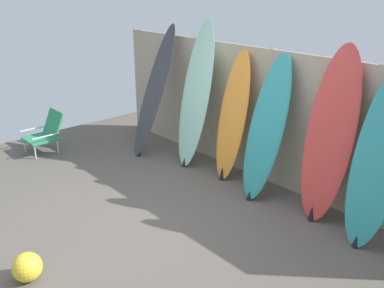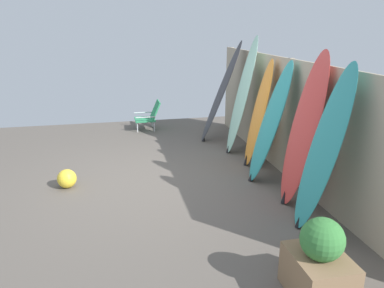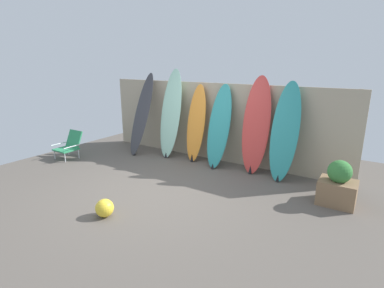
# 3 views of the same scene
# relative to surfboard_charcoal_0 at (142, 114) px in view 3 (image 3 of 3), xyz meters

# --- Properties ---
(ground) EXTENTS (7.68, 7.68, 0.00)m
(ground) POSITION_rel_surfboard_charcoal_0_xyz_m (1.83, -1.50, -0.99)
(ground) COLOR #5B544C
(fence_back) EXTENTS (6.08, 0.11, 1.80)m
(fence_back) POSITION_rel_surfboard_charcoal_0_xyz_m (1.83, 0.51, -0.09)
(fence_back) COLOR tan
(fence_back) RESTS_ON ground
(surfboard_charcoal_0) EXTENTS (0.50, 0.84, 2.00)m
(surfboard_charcoal_0) POSITION_rel_surfboard_charcoal_0_xyz_m (0.00, 0.00, 0.00)
(surfboard_charcoal_0) COLOR #38383D
(surfboard_charcoal_0) RESTS_ON ground
(surfboard_seafoam_1) EXTENTS (0.59, 0.55, 2.11)m
(surfboard_seafoam_1) POSITION_rel_surfboard_charcoal_0_xyz_m (0.80, 0.15, 0.06)
(surfboard_seafoam_1) COLOR #9ED6BC
(surfboard_seafoam_1) RESTS_ON ground
(surfboard_orange_2) EXTENTS (0.47, 0.43, 1.77)m
(surfboard_orange_2) POSITION_rel_surfboard_charcoal_0_xyz_m (1.48, 0.20, -0.12)
(surfboard_orange_2) COLOR orange
(surfboard_orange_2) RESTS_ON ground
(surfboard_teal_3) EXTENTS (0.51, 0.61, 1.81)m
(surfboard_teal_3) POSITION_rel_surfboard_charcoal_0_xyz_m (2.13, 0.13, -0.09)
(surfboard_teal_3) COLOR teal
(surfboard_teal_3) RESTS_ON ground
(surfboard_red_4) EXTENTS (0.59, 0.48, 2.01)m
(surfboard_red_4) POSITION_rel_surfboard_charcoal_0_xyz_m (2.93, 0.22, 0.00)
(surfboard_red_4) COLOR #D13D38
(surfboard_red_4) RESTS_ON ground
(surfboard_teal_5) EXTENTS (0.55, 0.54, 1.92)m
(surfboard_teal_5) POSITION_rel_surfboard_charcoal_0_xyz_m (3.55, 0.14, -0.04)
(surfboard_teal_5) COLOR teal
(surfboard_teal_5) RESTS_ON ground
(beach_chair) EXTENTS (0.50, 0.57, 0.64)m
(beach_chair) POSITION_rel_surfboard_charcoal_0_xyz_m (-1.17, -1.32, -0.66)
(beach_chair) COLOR silver
(beach_chair) RESTS_ON ground
(planter_box) EXTENTS (0.57, 0.46, 0.75)m
(planter_box) POSITION_rel_surfboard_charcoal_0_xyz_m (4.64, -0.47, -0.67)
(planter_box) COLOR #846647
(planter_box) RESTS_ON ground
(beach_ball) EXTENTS (0.28, 0.28, 0.28)m
(beach_ball) POSITION_rel_surfboard_charcoal_0_xyz_m (1.78, -2.84, -0.85)
(beach_ball) COLOR yellow
(beach_ball) RESTS_ON ground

